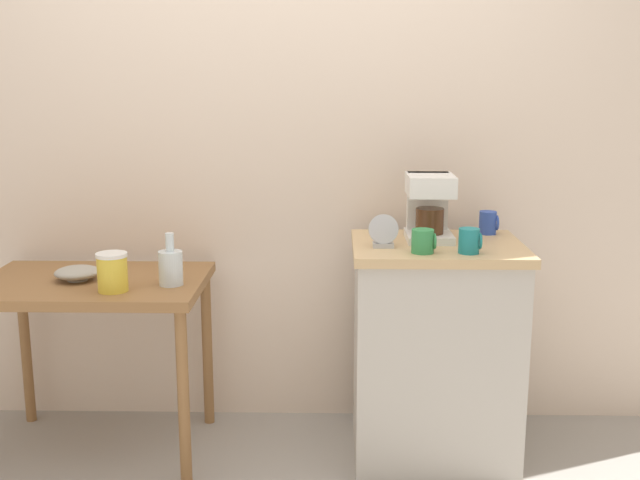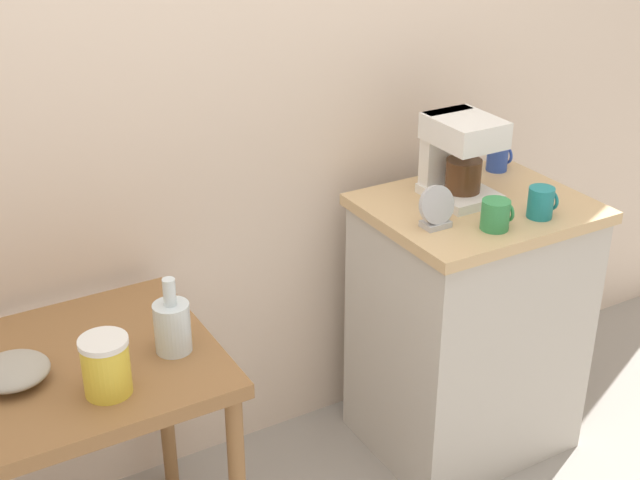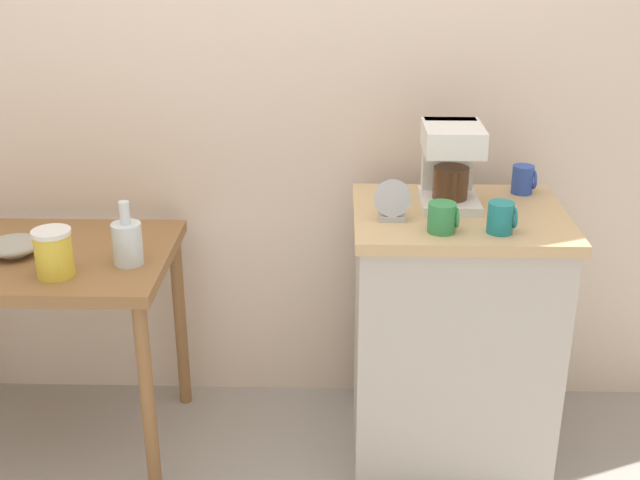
{
  "view_description": "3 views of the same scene",
  "coord_description": "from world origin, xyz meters",
  "px_view_note": "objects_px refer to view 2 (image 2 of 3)",
  "views": [
    {
      "loc": [
        0.24,
        -2.89,
        1.52
      ],
      "look_at": [
        0.18,
        -0.06,
        0.91
      ],
      "focal_mm": 43.27,
      "sensor_mm": 36.0,
      "label": 1
    },
    {
      "loc": [
        -1.01,
        -1.85,
        1.96
      ],
      "look_at": [
        0.03,
        -0.03,
        0.93
      ],
      "focal_mm": 49.2,
      "sensor_mm": 36.0,
      "label": 2
    },
    {
      "loc": [
        0.26,
        -2.33,
        1.76
      ],
      "look_at": [
        0.2,
        0.03,
        0.78
      ],
      "focal_mm": 45.56,
      "sensor_mm": 36.0,
      "label": 3
    }
  ],
  "objects_px": {
    "canister_enamel": "(106,366)",
    "mug_dark_teal": "(541,202)",
    "glass_carafe_vase": "(172,325)",
    "coffee_maker": "(458,153)",
    "bowl_stoneware": "(13,371)",
    "mug_tall_green": "(496,215)",
    "mug_blue": "(498,157)",
    "table_clock": "(436,209)"
  },
  "relations": [
    {
      "from": "coffee_maker",
      "to": "mug_dark_teal",
      "type": "distance_m",
      "value": 0.29
    },
    {
      "from": "canister_enamel",
      "to": "table_clock",
      "type": "bearing_deg",
      "value": 5.53
    },
    {
      "from": "glass_carafe_vase",
      "to": "mug_blue",
      "type": "height_order",
      "value": "mug_blue"
    },
    {
      "from": "mug_dark_teal",
      "to": "mug_tall_green",
      "type": "xyz_separation_m",
      "value": [
        -0.17,
        0.0,
        -0.0
      ]
    },
    {
      "from": "canister_enamel",
      "to": "mug_blue",
      "type": "distance_m",
      "value": 1.5
    },
    {
      "from": "bowl_stoneware",
      "to": "table_clock",
      "type": "xyz_separation_m",
      "value": [
        1.2,
        -0.05,
        0.18
      ]
    },
    {
      "from": "coffee_maker",
      "to": "mug_blue",
      "type": "bearing_deg",
      "value": 22.57
    },
    {
      "from": "mug_blue",
      "to": "table_clock",
      "type": "bearing_deg",
      "value": -149.89
    },
    {
      "from": "mug_dark_teal",
      "to": "table_clock",
      "type": "relative_size",
      "value": 0.74
    },
    {
      "from": "mug_dark_teal",
      "to": "table_clock",
      "type": "distance_m",
      "value": 0.32
    },
    {
      "from": "table_clock",
      "to": "bowl_stoneware",
      "type": "bearing_deg",
      "value": 177.46
    },
    {
      "from": "mug_dark_teal",
      "to": "table_clock",
      "type": "xyz_separation_m",
      "value": [
        -0.31,
        0.1,
        0.01
      ]
    },
    {
      "from": "mug_blue",
      "to": "mug_dark_teal",
      "type": "height_order",
      "value": "mug_blue"
    },
    {
      "from": "glass_carafe_vase",
      "to": "canister_enamel",
      "type": "xyz_separation_m",
      "value": [
        -0.2,
        -0.09,
        0.0
      ]
    },
    {
      "from": "mug_blue",
      "to": "mug_tall_green",
      "type": "distance_m",
      "value": 0.47
    },
    {
      "from": "canister_enamel",
      "to": "mug_dark_teal",
      "type": "bearing_deg",
      "value": 0.08
    },
    {
      "from": "bowl_stoneware",
      "to": "coffee_maker",
      "type": "distance_m",
      "value": 1.41
    },
    {
      "from": "bowl_stoneware",
      "to": "mug_blue",
      "type": "distance_m",
      "value": 1.66
    },
    {
      "from": "mug_blue",
      "to": "mug_dark_teal",
      "type": "xyz_separation_m",
      "value": [
        -0.14,
        -0.35,
        -0.0
      ]
    },
    {
      "from": "glass_carafe_vase",
      "to": "coffee_maker",
      "type": "xyz_separation_m",
      "value": [
        1.0,
        0.16,
        0.22
      ]
    },
    {
      "from": "mug_blue",
      "to": "mug_tall_green",
      "type": "xyz_separation_m",
      "value": [
        -0.31,
        -0.35,
        -0.0
      ]
    },
    {
      "from": "glass_carafe_vase",
      "to": "table_clock",
      "type": "height_order",
      "value": "table_clock"
    },
    {
      "from": "glass_carafe_vase",
      "to": "mug_dark_teal",
      "type": "relative_size",
      "value": 2.21
    },
    {
      "from": "mug_dark_teal",
      "to": "mug_tall_green",
      "type": "relative_size",
      "value": 1.03
    },
    {
      "from": "canister_enamel",
      "to": "bowl_stoneware",
      "type": "bearing_deg",
      "value": 140.71
    },
    {
      "from": "canister_enamel",
      "to": "mug_blue",
      "type": "bearing_deg",
      "value": 13.74
    },
    {
      "from": "canister_enamel",
      "to": "mug_tall_green",
      "type": "bearing_deg",
      "value": 0.2
    },
    {
      "from": "glass_carafe_vase",
      "to": "mug_blue",
      "type": "xyz_separation_m",
      "value": [
        1.26,
        0.26,
        0.13
      ]
    },
    {
      "from": "mug_tall_green",
      "to": "canister_enamel",
      "type": "bearing_deg",
      "value": -179.8
    },
    {
      "from": "mug_tall_green",
      "to": "mug_blue",
      "type": "bearing_deg",
      "value": 49.09
    },
    {
      "from": "mug_tall_green",
      "to": "table_clock",
      "type": "height_order",
      "value": "table_clock"
    },
    {
      "from": "canister_enamel",
      "to": "mug_dark_teal",
      "type": "distance_m",
      "value": 1.33
    },
    {
      "from": "mug_blue",
      "to": "bowl_stoneware",
      "type": "bearing_deg",
      "value": -172.87
    },
    {
      "from": "mug_blue",
      "to": "coffee_maker",
      "type": "bearing_deg",
      "value": -157.43
    },
    {
      "from": "coffee_maker",
      "to": "mug_dark_teal",
      "type": "height_order",
      "value": "coffee_maker"
    },
    {
      "from": "bowl_stoneware",
      "to": "mug_blue",
      "type": "xyz_separation_m",
      "value": [
        1.64,
        0.21,
        0.17
      ]
    },
    {
      "from": "bowl_stoneware",
      "to": "mug_blue",
      "type": "height_order",
      "value": "mug_blue"
    },
    {
      "from": "glass_carafe_vase",
      "to": "coffee_maker",
      "type": "bearing_deg",
      "value": 8.91
    },
    {
      "from": "mug_blue",
      "to": "glass_carafe_vase",
      "type": "bearing_deg",
      "value": -168.15
    },
    {
      "from": "coffee_maker",
      "to": "mug_tall_green",
      "type": "relative_size",
      "value": 2.91
    },
    {
      "from": "bowl_stoneware",
      "to": "mug_dark_teal",
      "type": "distance_m",
      "value": 1.52
    },
    {
      "from": "bowl_stoneware",
      "to": "mug_dark_teal",
      "type": "xyz_separation_m",
      "value": [
        1.5,
        -0.15,
        0.17
      ]
    }
  ]
}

